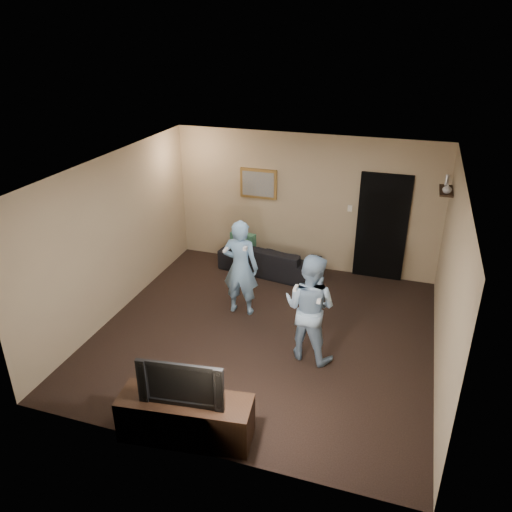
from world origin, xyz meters
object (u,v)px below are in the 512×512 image
(wii_player_left, at_px, (240,268))
(wii_player_right, at_px, (310,308))
(tv_console, at_px, (186,418))
(television, at_px, (183,380))
(sofa, at_px, (269,258))

(wii_player_left, xyz_separation_m, wii_player_right, (1.32, -0.85, -0.01))
(tv_console, distance_m, wii_player_right, 2.25)
(wii_player_right, bearing_deg, television, -117.00)
(sofa, height_order, wii_player_right, wii_player_right)
(tv_console, distance_m, television, 0.55)
(tv_console, bearing_deg, wii_player_left, 89.35)
(sofa, height_order, wii_player_left, wii_player_left)
(tv_console, xyz_separation_m, wii_player_right, (0.99, 1.95, 0.55))
(tv_console, height_order, television, television)
(tv_console, xyz_separation_m, wii_player_left, (-0.33, 2.80, 0.56))
(television, relative_size, wii_player_left, 0.60)
(sofa, relative_size, television, 1.93)
(tv_console, bearing_deg, television, 0.00)
(television, bearing_deg, tv_console, 0.00)
(tv_console, height_order, wii_player_right, wii_player_right)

